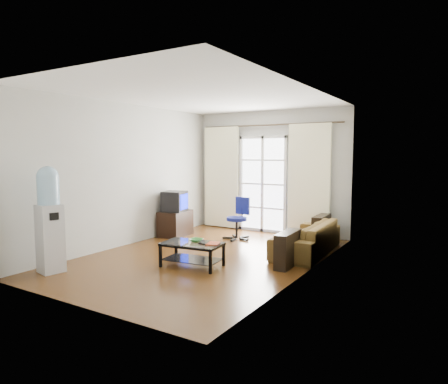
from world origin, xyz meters
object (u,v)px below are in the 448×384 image
at_px(sofa, 307,238).
at_px(task_chair, 238,227).
at_px(water_cooler, 49,217).
at_px(tv_stand, 175,223).
at_px(coffee_table, 192,251).
at_px(crt_tv, 174,201).

relative_size(sofa, task_chair, 2.23).
height_order(sofa, task_chair, task_chair).
bearing_deg(water_cooler, tv_stand, 103.74).
distance_m(coffee_table, water_cooler, 2.17).
bearing_deg(task_chair, tv_stand, -153.68).
height_order(crt_tv, water_cooler, water_cooler).
bearing_deg(sofa, water_cooler, -45.00).
xyz_separation_m(tv_stand, water_cooler, (0.08, -3.05, 0.56)).
bearing_deg(water_cooler, sofa, 59.64).
bearing_deg(coffee_table, water_cooler, -140.56).
bearing_deg(water_cooler, crt_tv, 103.71).
height_order(crt_tv, task_chair, crt_tv).
distance_m(coffee_table, crt_tv, 2.43).
height_order(coffee_table, tv_stand, tv_stand).
bearing_deg(crt_tv, task_chair, 5.34).
height_order(tv_stand, crt_tv, crt_tv).
distance_m(task_chair, water_cooler, 3.70).
distance_m(tv_stand, crt_tv, 0.48).
relative_size(coffee_table, tv_stand, 1.35).
distance_m(coffee_table, tv_stand, 2.42).
xyz_separation_m(coffee_table, task_chair, (-0.39, 2.11, 0.01)).
bearing_deg(coffee_table, tv_stand, 134.61).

